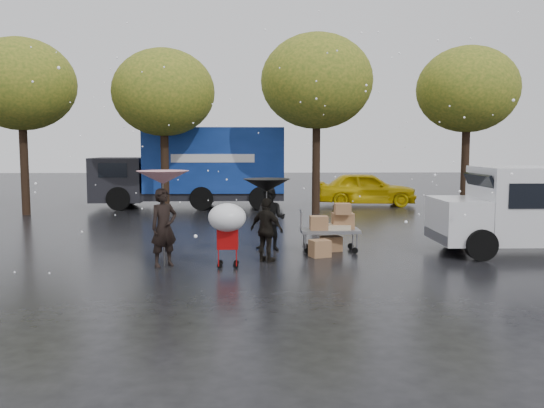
{
  "coord_description": "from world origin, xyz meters",
  "views": [
    {
      "loc": [
        0.09,
        -12.89,
        2.74
      ],
      "look_at": [
        0.49,
        1.0,
        1.32
      ],
      "focal_mm": 38.0,
      "sensor_mm": 36.0,
      "label": 1
    }
  ],
  "objects_px": {
    "white_van": "(538,208)",
    "blue_truck": "(196,168)",
    "shopping_cart": "(227,221)",
    "person_pink": "(164,228)",
    "yellow_taxi": "(366,189)",
    "vendor_cart": "(333,224)",
    "person_black": "(267,230)"
  },
  "relations": [
    {
      "from": "person_black",
      "to": "white_van",
      "type": "bearing_deg",
      "value": -136.31
    },
    {
      "from": "person_pink",
      "to": "blue_truck",
      "type": "bearing_deg",
      "value": 55.56
    },
    {
      "from": "white_van",
      "to": "person_pink",
      "type": "bearing_deg",
      "value": -171.51
    },
    {
      "from": "white_van",
      "to": "blue_truck",
      "type": "distance_m",
      "value": 14.87
    },
    {
      "from": "white_van",
      "to": "yellow_taxi",
      "type": "distance_m",
      "value": 11.94
    },
    {
      "from": "person_black",
      "to": "blue_truck",
      "type": "xyz_separation_m",
      "value": [
        -2.89,
        12.11,
        1.0
      ]
    },
    {
      "from": "shopping_cart",
      "to": "person_black",
      "type": "bearing_deg",
      "value": 37.76
    },
    {
      "from": "yellow_taxi",
      "to": "person_black",
      "type": "bearing_deg",
      "value": 164.55
    },
    {
      "from": "person_pink",
      "to": "white_van",
      "type": "relative_size",
      "value": 0.36
    },
    {
      "from": "white_van",
      "to": "blue_truck",
      "type": "relative_size",
      "value": 0.59
    },
    {
      "from": "shopping_cart",
      "to": "blue_truck",
      "type": "height_order",
      "value": "blue_truck"
    },
    {
      "from": "vendor_cart",
      "to": "shopping_cart",
      "type": "height_order",
      "value": "shopping_cart"
    },
    {
      "from": "person_black",
      "to": "shopping_cart",
      "type": "relative_size",
      "value": 1.04
    },
    {
      "from": "shopping_cart",
      "to": "white_van",
      "type": "distance_m",
      "value": 7.99
    },
    {
      "from": "shopping_cart",
      "to": "yellow_taxi",
      "type": "height_order",
      "value": "yellow_taxi"
    },
    {
      "from": "person_pink",
      "to": "shopping_cart",
      "type": "height_order",
      "value": "person_pink"
    },
    {
      "from": "vendor_cart",
      "to": "shopping_cart",
      "type": "xyz_separation_m",
      "value": [
        -2.63,
        -1.95,
        0.34
      ]
    },
    {
      "from": "vendor_cart",
      "to": "white_van",
      "type": "distance_m",
      "value": 5.21
    },
    {
      "from": "yellow_taxi",
      "to": "vendor_cart",
      "type": "bearing_deg",
      "value": 170.27
    },
    {
      "from": "vendor_cart",
      "to": "white_van",
      "type": "xyz_separation_m",
      "value": [
        5.19,
        -0.31,
        0.43
      ]
    },
    {
      "from": "person_black",
      "to": "vendor_cart",
      "type": "relative_size",
      "value": 1.0
    },
    {
      "from": "shopping_cart",
      "to": "blue_truck",
      "type": "distance_m",
      "value": 12.97
    },
    {
      "from": "vendor_cart",
      "to": "yellow_taxi",
      "type": "bearing_deg",
      "value": 74.98
    },
    {
      "from": "person_black",
      "to": "white_van",
      "type": "distance_m",
      "value": 7.0
    },
    {
      "from": "person_black",
      "to": "blue_truck",
      "type": "bearing_deg",
      "value": -40.71
    },
    {
      "from": "person_pink",
      "to": "yellow_taxi",
      "type": "xyz_separation_m",
      "value": [
        7.14,
        13.12,
        -0.12
      ]
    },
    {
      "from": "person_pink",
      "to": "blue_truck",
      "type": "distance_m",
      "value": 12.58
    },
    {
      "from": "yellow_taxi",
      "to": "shopping_cart",
      "type": "bearing_deg",
      "value": 162.23
    },
    {
      "from": "person_black",
      "to": "yellow_taxi",
      "type": "relative_size",
      "value": 0.34
    },
    {
      "from": "person_pink",
      "to": "shopping_cart",
      "type": "xyz_separation_m",
      "value": [
        1.45,
        -0.26,
        0.18
      ]
    },
    {
      "from": "person_black",
      "to": "person_pink",
      "type": "bearing_deg",
      "value": 46.36
    },
    {
      "from": "vendor_cart",
      "to": "shopping_cart",
      "type": "bearing_deg",
      "value": -143.42
    }
  ]
}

